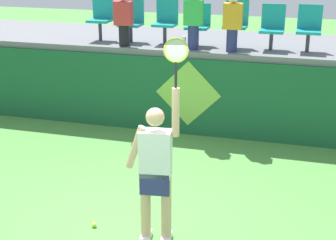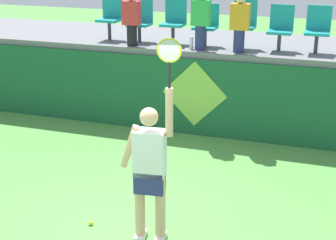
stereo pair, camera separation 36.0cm
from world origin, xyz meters
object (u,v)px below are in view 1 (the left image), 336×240
stadium_chair_0 (101,16)px  spectator_1 (233,21)px  tennis_ball (94,225)px  spectator_0 (193,19)px  stadium_chair_1 (132,19)px  stadium_chair_2 (166,20)px  spectator_2 (123,18)px  tennis_player (156,168)px  stadium_chair_3 (198,23)px  water_bottle (184,43)px  stadium_chair_5 (272,26)px  stadium_chair_4 (236,21)px  stadium_chair_6 (309,26)px

stadium_chair_0 → spectator_1: size_ratio=0.81×
tennis_ball → spectator_0: spectator_0 is taller
stadium_chair_1 → tennis_ball: bearing=-77.5°
stadium_chair_2 → stadium_chair_1: bearing=179.8°
spectator_2 → stadium_chair_0: bearing=144.6°
tennis_player → stadium_chair_0: size_ratio=2.95×
tennis_player → tennis_ball: 1.31m
stadium_chair_1 → stadium_chair_3: bearing=-0.2°
stadium_chair_0 → stadium_chair_3: (2.03, -0.00, -0.05)m
tennis_ball → spectator_2: size_ratio=0.06×
water_bottle → stadium_chair_1: stadium_chair_1 is taller
stadium_chair_0 → stadium_chair_5: stadium_chair_0 is taller
stadium_chair_3 → stadium_chair_4: 0.74m
stadium_chair_5 → spectator_2: size_ratio=0.81×
water_bottle → stadium_chair_6: 2.32m
stadium_chair_0 → spectator_1: 2.80m
spectator_0 → spectator_1: bearing=-0.1°
stadium_chair_4 → stadium_chair_0: bearing=-179.9°
spectator_2 → stadium_chair_6: bearing=7.8°
stadium_chair_5 → stadium_chair_6: (0.66, -0.00, 0.01)m
tennis_ball → stadium_chair_4: bearing=75.5°
stadium_chair_0 → stadium_chair_6: bearing=0.0°
water_bottle → stadium_chair_2: (-0.48, 0.43, 0.35)m
stadium_chair_3 → spectator_0: (0.00, -0.42, 0.14)m
stadium_chair_4 → spectator_0: (-0.73, -0.43, 0.07)m
stadium_chair_6 → spectator_2: (-3.45, -0.47, 0.08)m
stadium_chair_0 → spectator_1: bearing=-8.7°
tennis_ball → stadium_chair_2: bearing=93.4°
stadium_chair_1 → spectator_2: size_ratio=0.82×
tennis_ball → stadium_chair_0: 5.10m
stadium_chair_0 → spectator_0: (2.03, -0.42, 0.08)m
stadium_chair_2 → spectator_1: spectator_1 is taller
stadium_chair_3 → spectator_2: size_ratio=0.77×
stadium_chair_2 → tennis_player: bearing=-75.5°
stadium_chair_3 → stadium_chair_5: stadium_chair_5 is taller
stadium_chair_3 → tennis_player: bearing=-83.7°
tennis_player → water_bottle: bearing=99.4°
stadium_chair_2 → spectator_0: bearing=-33.1°
water_bottle → stadium_chair_3: size_ratio=0.30×
stadium_chair_2 → stadium_chair_5: stadium_chair_2 is taller
tennis_ball → tennis_player: bearing=-4.6°
stadium_chair_3 → stadium_chair_5: size_ratio=0.96×
spectator_1 → spectator_2: spectator_1 is taller
spectator_0 → spectator_2: 1.37m
water_bottle → stadium_chair_1: bearing=160.0°
stadium_chair_0 → stadium_chair_1: stadium_chair_0 is taller
stadium_chair_1 → stadium_chair_4: stadium_chair_4 is taller
stadium_chair_4 → spectator_0: spectator_0 is taller
stadium_chair_2 → stadium_chair_3: stadium_chair_2 is taller
stadium_chair_4 → spectator_2: bearing=-167.3°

